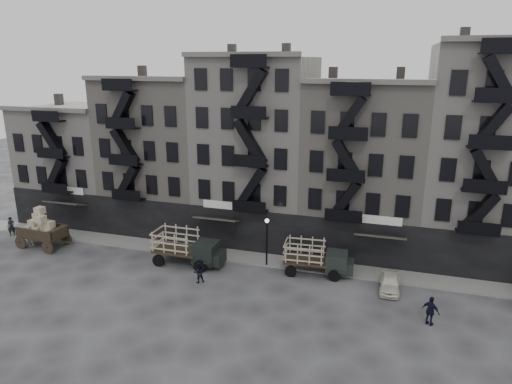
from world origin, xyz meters
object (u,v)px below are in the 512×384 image
(pedestrian_mid, at_px, (199,272))
(stake_truck_east, at_px, (317,256))
(horse, at_px, (24,238))
(wagon, at_px, (40,225))
(pedestrian_west, at_px, (11,226))
(car_east, at_px, (390,282))
(stake_truck_west, at_px, (187,245))
(policeman, at_px, (431,311))

(pedestrian_mid, bearing_deg, stake_truck_east, 170.20)
(horse, xyz_separation_m, wagon, (1.54, 0.55, 1.27))
(horse, xyz_separation_m, pedestrian_west, (-3.33, 1.92, 0.09))
(wagon, relative_size, car_east, 1.26)
(car_east, relative_size, pedestrian_mid, 2.15)
(stake_truck_east, bearing_deg, stake_truck_west, -176.49)
(car_east, distance_m, pedestrian_mid, 14.64)
(horse, height_order, policeman, policeman)
(wagon, bearing_deg, stake_truck_west, 6.27)
(wagon, distance_m, stake_truck_west, 14.52)
(pedestrian_mid, bearing_deg, pedestrian_west, -45.63)
(stake_truck_east, bearing_deg, policeman, -35.78)
(wagon, relative_size, pedestrian_west, 2.39)
(horse, bearing_deg, stake_truck_west, -102.55)
(stake_truck_west, xyz_separation_m, policeman, (19.24, -3.87, -0.71))
(stake_truck_east, height_order, policeman, stake_truck_east)
(car_east, relative_size, pedestrian_west, 1.89)
(stake_truck_west, bearing_deg, horse, -175.87)
(pedestrian_west, distance_m, pedestrian_mid, 22.00)
(stake_truck_east, distance_m, policeman, 9.95)
(stake_truck_east, height_order, car_east, stake_truck_east)
(stake_truck_east, distance_m, car_east, 5.98)
(wagon, relative_size, stake_truck_west, 0.76)
(stake_truck_east, bearing_deg, wagon, -179.53)
(stake_truck_west, height_order, car_east, stake_truck_west)
(horse, height_order, pedestrian_mid, horse)
(horse, xyz_separation_m, stake_truck_east, (26.86, 2.44, 0.70))
(pedestrian_mid, bearing_deg, policeman, 140.36)
(car_east, bearing_deg, stake_truck_west, -178.97)
(pedestrian_mid, distance_m, policeman, 16.96)
(wagon, xyz_separation_m, car_east, (31.13, 0.80, -1.53))
(pedestrian_west, height_order, pedestrian_mid, pedestrian_west)
(car_east, bearing_deg, pedestrian_mid, -167.78)
(horse, relative_size, stake_truck_east, 0.37)
(stake_truck_west, bearing_deg, wagon, -177.63)
(stake_truck_east, height_order, pedestrian_mid, stake_truck_east)
(pedestrian_west, bearing_deg, wagon, -53.89)
(horse, height_order, stake_truck_west, stake_truck_west)
(wagon, xyz_separation_m, stake_truck_east, (25.32, 1.89, -0.57))
(wagon, bearing_deg, pedestrian_mid, -3.50)
(car_east, xyz_separation_m, pedestrian_mid, (-14.31, -3.09, 0.23))
(wagon, height_order, pedestrian_mid, wagon)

